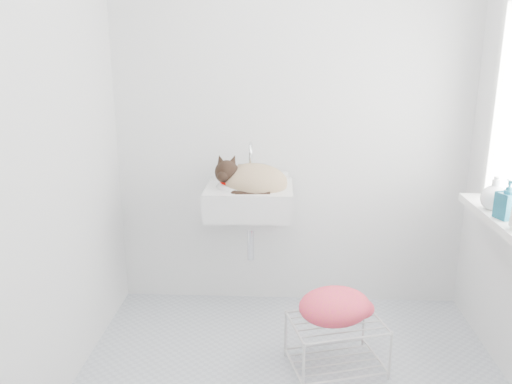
{
  "coord_description": "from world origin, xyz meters",
  "views": [
    {
      "loc": [
        -0.07,
        -2.15,
        1.63
      ],
      "look_at": [
        -0.2,
        0.5,
        0.88
      ],
      "focal_mm": 35.9,
      "sensor_mm": 36.0,
      "label": 1
    }
  ],
  "objects_px": {
    "sink": "(249,186)",
    "wire_rack": "(336,342)",
    "cat": "(252,180)",
    "bottle_b": "(505,219)",
    "bottle_c": "(493,209)"
  },
  "relations": [
    {
      "from": "sink",
      "to": "wire_rack",
      "type": "height_order",
      "value": "sink"
    },
    {
      "from": "cat",
      "to": "wire_rack",
      "type": "xyz_separation_m",
      "value": [
        0.47,
        -0.5,
        -0.74
      ]
    },
    {
      "from": "bottle_b",
      "to": "cat",
      "type": "bearing_deg",
      "value": 157.05
    },
    {
      "from": "bottle_c",
      "to": "sink",
      "type": "bearing_deg",
      "value": 162.59
    },
    {
      "from": "sink",
      "to": "cat",
      "type": "relative_size",
      "value": 1.14
    },
    {
      "from": "sink",
      "to": "cat",
      "type": "bearing_deg",
      "value": -51.01
    },
    {
      "from": "bottle_c",
      "to": "cat",
      "type": "bearing_deg",
      "value": 163.13
    },
    {
      "from": "sink",
      "to": "bottle_c",
      "type": "relative_size",
      "value": 2.99
    },
    {
      "from": "sink",
      "to": "bottle_b",
      "type": "height_order",
      "value": "sink"
    },
    {
      "from": "wire_rack",
      "to": "bottle_b",
      "type": "xyz_separation_m",
      "value": [
        0.76,
        -0.02,
        0.7
      ]
    },
    {
      "from": "sink",
      "to": "bottle_b",
      "type": "distance_m",
      "value": 1.36
    },
    {
      "from": "sink",
      "to": "bottle_c",
      "type": "distance_m",
      "value": 1.31
    },
    {
      "from": "sink",
      "to": "wire_rack",
      "type": "xyz_separation_m",
      "value": [
        0.48,
        -0.52,
        -0.7
      ]
    },
    {
      "from": "cat",
      "to": "bottle_b",
      "type": "xyz_separation_m",
      "value": [
        1.23,
        -0.52,
        -0.04
      ]
    },
    {
      "from": "sink",
      "to": "wire_rack",
      "type": "distance_m",
      "value": 0.99
    }
  ]
}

